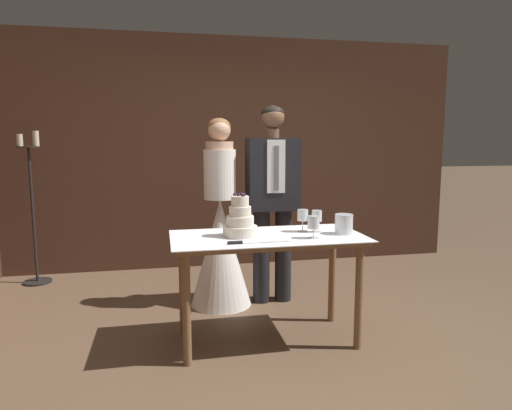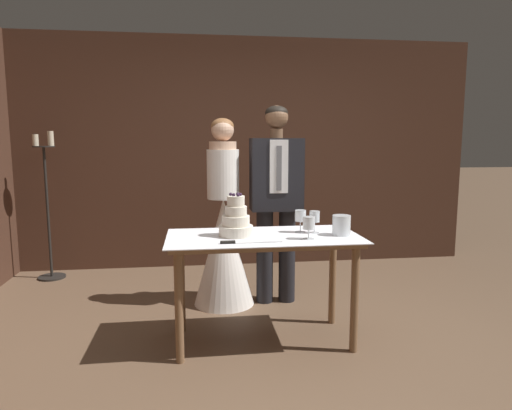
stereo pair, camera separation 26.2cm
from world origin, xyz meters
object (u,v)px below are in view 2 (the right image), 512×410
wine_glass_far (300,217)px  groom (276,194)px  tiered_cake (236,221)px  candle_stand (48,212)px  hurricane_candle (341,226)px  cake_knife (239,242)px  wine_glass_near (315,218)px  wine_glass_middle (309,224)px  bride (224,238)px  cake_table (263,250)px

wine_glass_far → groom: size_ratio=0.09×
tiered_cake → candle_stand: candle_stand is taller
hurricane_candle → groom: groom is taller
tiered_cake → cake_knife: size_ratio=0.74×
tiered_cake → wine_glass_far: 0.49m
wine_glass_near → wine_glass_middle: wine_glass_near is taller
wine_glass_far → bride: size_ratio=0.10×
wine_glass_middle → tiered_cake: bearing=160.4°
cake_knife → hurricane_candle: size_ratio=2.89×
wine_glass_far → hurricane_candle: 0.31m
wine_glass_middle → bride: (-0.53, 0.97, -0.29)m
candle_stand → wine_glass_middle: bearing=-40.5°
wine_glass_middle → candle_stand: (-2.31, 1.98, -0.17)m
wine_glass_far → groom: groom is taller
wine_glass_middle → groom: groom is taller
groom → candle_stand: size_ratio=1.13×
wine_glass_far → groom: 0.73m
cake_table → wine_glass_near: 0.45m
cake_table → hurricane_candle: (0.56, -0.05, 0.17)m
hurricane_candle → cake_table: bearing=174.9°
hurricane_candle → candle_stand: 3.19m
tiered_cake → wine_glass_middle: 0.52m
wine_glass_near → candle_stand: candle_stand is taller
wine_glass_near → tiered_cake: bearing=-177.2°
bride → wine_glass_middle: bearing=-61.3°
wine_glass_middle → cake_knife: bearing=-172.0°
hurricane_candle → groom: bearing=110.4°
cake_table → cake_knife: (-0.20, -0.22, 0.11)m
cake_table → wine_glass_far: size_ratio=8.25×
wine_glass_far → bride: 0.95m
wine_glass_middle → groom: 0.97m
cake_knife → wine_glass_near: 0.65m
hurricane_candle → bride: (-0.79, 0.87, -0.25)m
cake_table → candle_stand: candle_stand is taller
bride → wine_glass_near: bearing=-50.8°
cake_table → bride: 0.85m
wine_glass_middle → candle_stand: size_ratio=0.10×
hurricane_candle → bride: size_ratio=0.09×
tiered_cake → wine_glass_near: tiered_cake is taller
tiered_cake → candle_stand: bearing=135.4°
tiered_cake → cake_knife: 0.26m
tiered_cake → bride: 0.85m
wine_glass_far → candle_stand: 2.90m
hurricane_candle → tiered_cake: bearing=174.4°
bride → candle_stand: size_ratio=1.06×
cake_table → bride: bride is taller
cake_knife → wine_glass_near: size_ratio=2.56×
hurricane_candle → candle_stand: size_ratio=0.09×
wine_glass_near → candle_stand: (-2.41, 1.77, -0.18)m
cake_table → hurricane_candle: 0.59m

